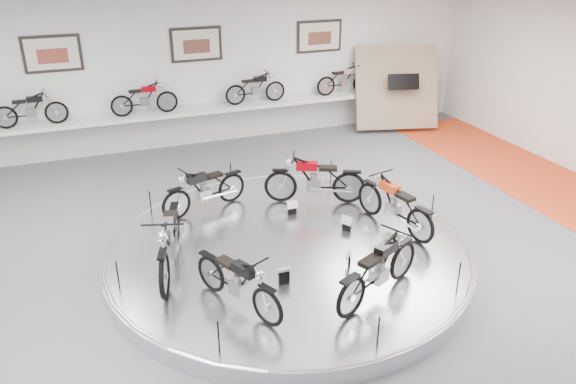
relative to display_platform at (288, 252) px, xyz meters
name	(u,v)px	position (x,y,z in m)	size (l,w,h in m)	color
floor	(295,268)	(0.00, -0.30, -0.15)	(16.00, 16.00, 0.00)	#535356
ceiling	(296,34)	(0.00, -0.30, 3.85)	(16.00, 16.00, 0.00)	white
wall_back	(198,71)	(0.00, 6.70, 1.85)	(16.00, 16.00, 0.00)	white
dado_band	(201,123)	(0.00, 6.68, 0.40)	(15.68, 0.04, 1.10)	#BCBCBA
display_platform	(288,252)	(0.00, 0.00, 0.00)	(6.40, 6.40, 0.30)	silver
platform_rim	(288,247)	(0.00, 0.00, 0.12)	(6.40, 6.40, 0.10)	#B2B2BA
shelf	(203,110)	(0.00, 6.40, 0.85)	(11.00, 0.55, 0.10)	silver
poster_left	(52,54)	(-3.50, 6.66, 2.55)	(1.35, 0.06, 0.88)	beige
poster_center	(196,44)	(0.00, 6.66, 2.55)	(1.35, 0.06, 0.88)	beige
poster_right	(319,36)	(3.50, 6.66, 2.55)	(1.35, 0.06, 0.88)	beige
display_panel	(396,88)	(5.60, 5.80, 1.10)	(2.40, 0.12, 2.40)	#91775A
shelf_bike_a	(31,112)	(-4.20, 6.40, 1.27)	(1.22, 0.42, 0.73)	black
shelf_bike_b	(144,101)	(-1.50, 6.40, 1.27)	(1.22, 0.42, 0.73)	#98000A
shelf_bike_c	(255,90)	(1.50, 6.40, 1.27)	(1.22, 0.42, 0.73)	black
shelf_bike_d	(344,82)	(4.20, 6.40, 1.27)	(1.22, 0.42, 0.73)	silver
bike_a	(315,179)	(1.13, 1.45, 0.66)	(1.74, 0.61, 1.02)	#98000A
bike_b	(204,189)	(-1.04, 1.89, 0.62)	(1.59, 0.56, 0.93)	black
bike_c	(169,240)	(-2.07, -0.05, 0.70)	(1.87, 0.66, 1.10)	silver
bike_d	(238,281)	(-1.34, -1.41, 0.60)	(1.54, 0.54, 0.91)	black
bike_e	(379,269)	(0.70, -1.92, 0.64)	(1.68, 0.59, 0.99)	black
bike_f	(395,204)	(2.06, -0.09, 0.64)	(1.68, 0.59, 0.99)	red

